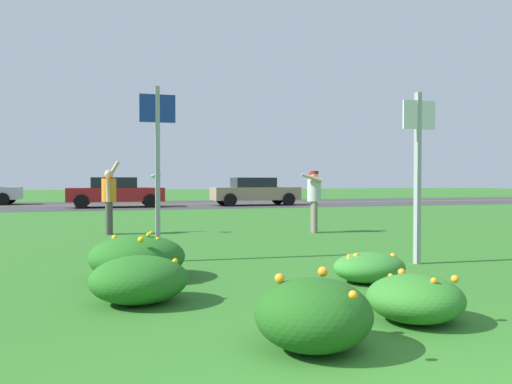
{
  "coord_description": "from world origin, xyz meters",
  "views": [
    {
      "loc": [
        -1.84,
        -1.52,
        1.3
      ],
      "look_at": [
        1.21,
        8.99,
        1.05
      ],
      "focal_mm": 34.79,
      "sensor_mm": 36.0,
      "label": 1
    }
  ],
  "objects_px": {
    "sign_post_near_path": "(158,156)",
    "sign_post_by_roadside": "(418,160)",
    "person_thrower_orange_shirt": "(109,196)",
    "car_red_center_right": "(116,192)",
    "frisbee_pale_blue": "(156,176)",
    "car_tan_rightmost": "(255,191)",
    "person_catcher_red_cap_gray_shirt": "(314,195)"
  },
  "relations": [
    {
      "from": "person_catcher_red_cap_gray_shirt",
      "to": "car_tan_rightmost",
      "type": "xyz_separation_m",
      "value": [
        2.34,
        13.52,
        -0.2
      ]
    },
    {
      "from": "sign_post_by_roadside",
      "to": "person_thrower_orange_shirt",
      "type": "distance_m",
      "value": 7.42
    },
    {
      "from": "sign_post_near_path",
      "to": "person_thrower_orange_shirt",
      "type": "xyz_separation_m",
      "value": [
        -0.77,
        4.44,
        -0.75
      ]
    },
    {
      "from": "sign_post_near_path",
      "to": "car_tan_rightmost",
      "type": "distance_m",
      "value": 18.17
    },
    {
      "from": "person_catcher_red_cap_gray_shirt",
      "to": "car_tan_rightmost",
      "type": "height_order",
      "value": "person_catcher_red_cap_gray_shirt"
    },
    {
      "from": "sign_post_near_path",
      "to": "person_catcher_red_cap_gray_shirt",
      "type": "distance_m",
      "value": 5.42
    },
    {
      "from": "car_red_center_right",
      "to": "frisbee_pale_blue",
      "type": "bearing_deg",
      "value": -86.12
    },
    {
      "from": "frisbee_pale_blue",
      "to": "car_red_center_right",
      "type": "height_order",
      "value": "frisbee_pale_blue"
    },
    {
      "from": "car_red_center_right",
      "to": "car_tan_rightmost",
      "type": "xyz_separation_m",
      "value": [
        7.0,
        0.0,
        0.0
      ]
    },
    {
      "from": "person_catcher_red_cap_gray_shirt",
      "to": "car_tan_rightmost",
      "type": "distance_m",
      "value": 13.72
    },
    {
      "from": "sign_post_by_roadside",
      "to": "person_catcher_red_cap_gray_shirt",
      "type": "height_order",
      "value": "sign_post_by_roadside"
    },
    {
      "from": "person_thrower_orange_shirt",
      "to": "person_catcher_red_cap_gray_shirt",
      "type": "relative_size",
      "value": 1.16
    },
    {
      "from": "car_red_center_right",
      "to": "car_tan_rightmost",
      "type": "bearing_deg",
      "value": 0.0
    },
    {
      "from": "sign_post_near_path",
      "to": "sign_post_by_roadside",
      "type": "height_order",
      "value": "sign_post_near_path"
    },
    {
      "from": "car_tan_rightmost",
      "to": "car_red_center_right",
      "type": "bearing_deg",
      "value": 180.0
    },
    {
      "from": "person_thrower_orange_shirt",
      "to": "car_tan_rightmost",
      "type": "distance_m",
      "value": 14.45
    },
    {
      "from": "person_thrower_orange_shirt",
      "to": "car_red_center_right",
      "type": "height_order",
      "value": "person_thrower_orange_shirt"
    },
    {
      "from": "sign_post_by_roadside",
      "to": "person_catcher_red_cap_gray_shirt",
      "type": "bearing_deg",
      "value": 86.83
    },
    {
      "from": "car_red_center_right",
      "to": "person_catcher_red_cap_gray_shirt",
      "type": "bearing_deg",
      "value": -70.97
    },
    {
      "from": "sign_post_near_path",
      "to": "car_red_center_right",
      "type": "distance_m",
      "value": 16.98
    },
    {
      "from": "person_thrower_orange_shirt",
      "to": "frisbee_pale_blue",
      "type": "height_order",
      "value": "person_thrower_orange_shirt"
    },
    {
      "from": "sign_post_near_path",
      "to": "car_red_center_right",
      "type": "bearing_deg",
      "value": 91.81
    },
    {
      "from": "person_catcher_red_cap_gray_shirt",
      "to": "frisbee_pale_blue",
      "type": "distance_m",
      "value": 3.91
    },
    {
      "from": "person_thrower_orange_shirt",
      "to": "car_red_center_right",
      "type": "xyz_separation_m",
      "value": [
        0.23,
        12.51,
        -0.19
      ]
    },
    {
      "from": "sign_post_by_roadside",
      "to": "car_tan_rightmost",
      "type": "distance_m",
      "value": 18.47
    },
    {
      "from": "frisbee_pale_blue",
      "to": "car_tan_rightmost",
      "type": "bearing_deg",
      "value": 64.19
    },
    {
      "from": "person_thrower_orange_shirt",
      "to": "person_catcher_red_cap_gray_shirt",
      "type": "xyz_separation_m",
      "value": [
        4.9,
        -1.01,
        0.0
      ]
    },
    {
      "from": "sign_post_near_path",
      "to": "car_tan_rightmost",
      "type": "bearing_deg",
      "value": 69.11
    },
    {
      "from": "sign_post_near_path",
      "to": "sign_post_by_roadside",
      "type": "distance_m",
      "value": 4.08
    },
    {
      "from": "sign_post_by_roadside",
      "to": "person_thrower_orange_shirt",
      "type": "height_order",
      "value": "sign_post_by_roadside"
    },
    {
      "from": "car_tan_rightmost",
      "to": "person_catcher_red_cap_gray_shirt",
      "type": "bearing_deg",
      "value": -99.83
    },
    {
      "from": "sign_post_near_path",
      "to": "car_tan_rightmost",
      "type": "relative_size",
      "value": 0.62
    }
  ]
}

